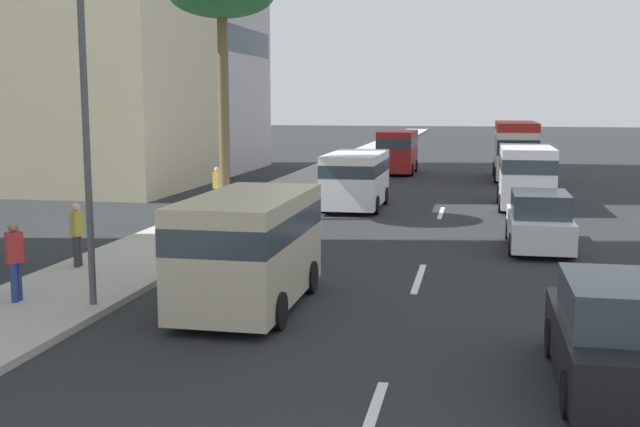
% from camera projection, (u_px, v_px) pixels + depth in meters
% --- Properties ---
extents(ground_plane, '(198.00, 198.00, 0.00)m').
position_uv_depth(ground_plane, '(447.00, 194.00, 35.98)').
color(ground_plane, '#26282B').
extents(sidewalk_right, '(162.00, 3.27, 0.15)m').
position_uv_depth(sidewalk_right, '(289.00, 189.00, 37.46)').
color(sidewalk_right, '#B2ADA3').
rests_on(sidewalk_right, ground_plane).
extents(lane_stripe_near, '(3.20, 0.16, 0.01)m').
position_uv_depth(lane_stripe_near, '(369.00, 425.00, 10.35)').
color(lane_stripe_near, silver).
rests_on(lane_stripe_near, ground_plane).
extents(lane_stripe_mid, '(3.20, 0.16, 0.01)m').
position_uv_depth(lane_stripe_mid, '(419.00, 278.00, 18.90)').
color(lane_stripe_mid, silver).
rests_on(lane_stripe_mid, ground_plane).
extents(lane_stripe_far, '(3.20, 0.16, 0.01)m').
position_uv_depth(lane_stripe_far, '(441.00, 213.00, 29.94)').
color(lane_stripe_far, silver).
rests_on(lane_stripe_far, ground_plane).
extents(van_lead, '(5.03, 2.22, 2.24)m').
position_uv_depth(van_lead, '(356.00, 177.00, 31.04)').
color(van_lead, white).
rests_on(van_lead, ground_plane).
extents(van_second, '(4.85, 2.18, 2.37)m').
position_uv_depth(van_second, '(250.00, 243.00, 16.11)').
color(van_second, beige).
rests_on(van_second, ground_plane).
extents(car_third, '(4.17, 1.89, 1.70)m').
position_uv_depth(car_third, '(621.00, 337.00, 11.55)').
color(car_third, black).
rests_on(car_third, ground_plane).
extents(van_fourth, '(4.88, 2.14, 2.53)m').
position_uv_depth(van_fourth, '(398.00, 149.00, 46.02)').
color(van_fourth, '#A51E1E').
rests_on(van_fourth, ground_plane).
extents(car_fifth, '(4.37, 1.79, 1.67)m').
position_uv_depth(car_fifth, '(539.00, 222.00, 22.67)').
color(car_fifth, white).
rests_on(car_fifth, ground_plane).
extents(minibus_sixth, '(6.80, 2.26, 3.15)m').
position_uv_depth(minibus_sixth, '(515.00, 148.00, 42.46)').
color(minibus_sixth, silver).
rests_on(minibus_sixth, ground_plane).
extents(van_seventh, '(4.73, 2.15, 2.48)m').
position_uv_depth(van_seventh, '(526.00, 173.00, 31.00)').
color(van_seventh, silver).
rests_on(van_seventh, ground_plane).
extents(pedestrian_near_lamp, '(0.36, 0.39, 1.62)m').
position_uv_depth(pedestrian_near_lamp, '(77.00, 232.00, 19.45)').
color(pedestrian_near_lamp, '#333338').
rests_on(pedestrian_near_lamp, sidewalk_right).
extents(pedestrian_mid_block, '(0.35, 0.26, 1.61)m').
position_uv_depth(pedestrian_mid_block, '(217.00, 186.00, 30.05)').
color(pedestrian_mid_block, '#4C8C66').
rests_on(pedestrian_mid_block, sidewalk_right).
extents(pedestrian_by_tree, '(0.38, 0.38, 1.69)m').
position_uv_depth(pedestrian_by_tree, '(15.00, 257.00, 16.04)').
color(pedestrian_by_tree, navy).
rests_on(pedestrian_by_tree, sidewalk_right).
extents(street_lamp, '(0.24, 0.97, 6.89)m').
position_uv_depth(street_lamp, '(90.00, 95.00, 15.31)').
color(street_lamp, '#4C4C51').
rests_on(street_lamp, sidewalk_right).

